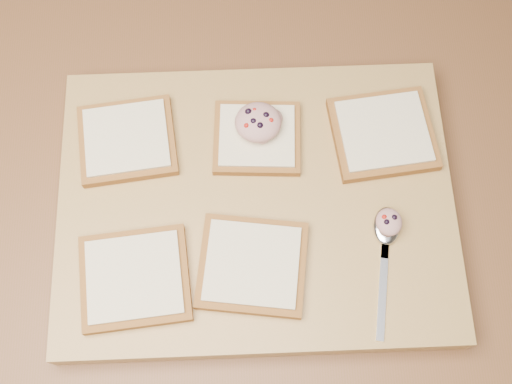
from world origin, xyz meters
TOP-DOWN VIEW (x-y plane):
  - ground at (0.00, 0.00)m, footprint 4.00×4.00m
  - island_counter at (0.00, 0.00)m, footprint 2.00×0.80m
  - cutting_board at (0.18, -0.04)m, footprint 0.49×0.37m
  - bread_far_left at (0.02, 0.05)m, footprint 0.13×0.12m
  - bread_far_center at (0.18, 0.05)m, footprint 0.11×0.11m
  - bread_far_right at (0.34, 0.04)m, footprint 0.14×0.13m
  - bread_near_left at (0.03, -0.13)m, footprint 0.14×0.13m
  - bread_near_center at (0.17, -0.12)m, footprint 0.14×0.13m
  - tuna_salad_dollop at (0.18, 0.06)m, footprint 0.06×0.06m
  - spoon at (0.33, -0.09)m, footprint 0.05×0.16m
  - spoon_salad at (0.33, -0.08)m, footprint 0.03×0.03m

SIDE VIEW (x-z plane):
  - ground at x=0.00m, z-range 0.00..0.00m
  - island_counter at x=0.00m, z-range 0.00..0.90m
  - cutting_board at x=0.18m, z-range 0.90..0.94m
  - spoon at x=0.33m, z-range 0.94..0.95m
  - bread_far_center at x=0.18m, z-range 0.94..0.95m
  - bread_far_left at x=0.02m, z-range 0.94..0.96m
  - bread_near_center at x=0.17m, z-range 0.94..0.96m
  - bread_far_right at x=0.34m, z-range 0.94..0.96m
  - bread_near_left at x=0.03m, z-range 0.94..0.96m
  - spoon_salad at x=0.33m, z-range 0.95..0.97m
  - tuna_salad_dollop at x=0.18m, z-range 0.95..0.98m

